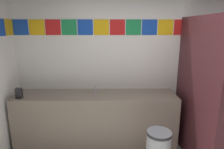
{
  "coord_description": "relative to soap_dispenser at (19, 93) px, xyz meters",
  "views": [
    {
      "loc": [
        -0.51,
        -1.5,
        1.95
      ],
      "look_at": [
        -0.49,
        1.17,
        1.29
      ],
      "focal_mm": 31.49,
      "sensor_mm": 36.0,
      "label": 1
    }
  ],
  "objects": [
    {
      "name": "vanity_counter",
      "position": [
        1.15,
        0.16,
        -0.52
      ],
      "size": [
        2.58,
        0.57,
        0.89
      ],
      "color": "gray",
      "rests_on": "ground_plane"
    },
    {
      "name": "toilet",
      "position": [
        3.15,
        0.04,
        -0.66
      ],
      "size": [
        0.39,
        0.49,
        0.74
      ],
      "color": "white",
      "rests_on": "ground_plane"
    },
    {
      "name": "wall_back",
      "position": [
        1.89,
        0.49,
        0.38
      ],
      "size": [
        4.17,
        0.09,
        2.68
      ],
      "color": "white",
      "rests_on": "ground_plane"
    },
    {
      "name": "soap_dispenser",
      "position": [
        0.0,
        0.0,
        0.0
      ],
      "size": [
        0.09,
        0.09,
        0.16
      ],
      "color": "black",
      "rests_on": "vanity_counter"
    },
    {
      "name": "stall_divider",
      "position": [
        2.73,
        -0.47,
        0.08
      ],
      "size": [
        0.92,
        1.34,
        2.09
      ],
      "color": "#471E23",
      "rests_on": "ground_plane"
    },
    {
      "name": "faucet_center",
      "position": [
        1.15,
        0.25,
        -0.03
      ],
      "size": [
        0.04,
        0.1,
        0.14
      ],
      "color": "silver",
      "rests_on": "vanity_counter"
    }
  ]
}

